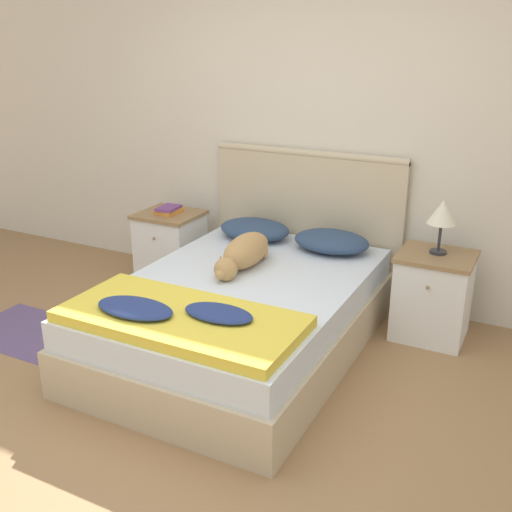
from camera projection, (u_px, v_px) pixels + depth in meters
The scene contains 13 objects.
ground_plane at pixel (161, 432), 3.14m from camera, with size 16.00×16.00×0.00m, color #997047.
wall_back at pixel (319, 132), 4.47m from camera, with size 9.00×0.06×2.55m.
bed at pixel (241, 315), 3.90m from camera, with size 1.45×2.09×0.48m.
headboard at pixel (306, 220), 4.67m from camera, with size 1.53×0.06×1.15m.
nightstand_left at pixel (171, 247), 4.96m from camera, with size 0.49×0.46×0.60m.
nightstand_right at pixel (433, 296), 4.04m from camera, with size 0.49×0.46×0.60m.
pillow_left at pixel (255, 229), 4.59m from camera, with size 0.55×0.40×0.14m.
pillow_right at pixel (331, 241), 4.32m from camera, with size 0.55×0.40×0.14m.
quilt at pixel (179, 317), 3.24m from camera, with size 1.33×0.63×0.11m.
dog at pixel (244, 253), 4.00m from camera, with size 0.22×0.70×0.22m.
book_stack at pixel (169, 210), 4.84m from camera, with size 0.17×0.21×0.06m.
table_lamp at pixel (442, 214), 3.87m from camera, with size 0.19×0.19×0.36m.
rug at pixel (37, 334), 4.16m from camera, with size 1.01×0.61×0.00m.
Camera 1 is at (1.64, -2.10, 1.96)m, focal length 42.00 mm.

